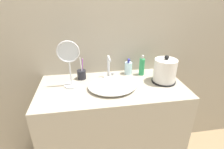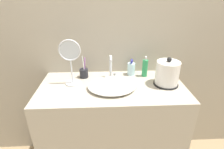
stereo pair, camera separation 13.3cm
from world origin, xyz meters
name	(u,v)px [view 2 (the right image)]	position (x,y,z in m)	size (l,w,h in m)	color
wall_back	(110,28)	(0.00, 0.57, 1.30)	(6.00, 0.04, 2.60)	#ADA38E
vanity_counter	(112,130)	(0.00, 0.28, 0.45)	(1.15, 0.55, 0.91)	#B7AD99
sink_basin	(112,85)	(-0.01, 0.25, 0.93)	(0.37, 0.32, 0.05)	silver
faucet	(111,66)	(0.00, 0.43, 1.01)	(0.06, 0.12, 0.19)	silver
electric_kettle	(167,74)	(0.43, 0.28, 1.00)	(0.19, 0.19, 0.23)	black
toothbrush_cup	(84,73)	(-0.24, 0.45, 0.95)	(0.07, 0.07, 0.20)	#232328
lotion_bottle	(145,68)	(0.29, 0.44, 0.98)	(0.05, 0.05, 0.18)	#2D9956
shampoo_bottle	(131,69)	(0.18, 0.48, 0.96)	(0.07, 0.07, 0.14)	silver
vanity_mirror	(70,59)	(-0.32, 0.33, 1.11)	(0.17, 0.12, 0.36)	silver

